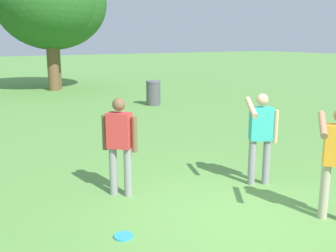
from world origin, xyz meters
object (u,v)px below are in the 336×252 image
Objects in this scene: person_catcher at (120,140)px; tree_slender_mid at (49,1)px; trash_can_further_along at (153,93)px; frisbee at (123,236)px; tree_back_left at (51,3)px; person_bystander at (261,132)px.

tree_slender_mid is at bearing 78.12° from person_catcher.
tree_slender_mid is (-2.02, 6.61, 3.86)m from trash_can_further_along.
person_catcher is 1.72m from frisbee.
person_catcher is 14.97m from tree_slender_mid.
person_catcher is at bearing 65.88° from frisbee.
tree_back_left reaches higher than tree_slender_mid.
tree_slender_mid is 0.97× the size of tree_back_left.
person_bystander is 1.71× the size of trash_can_further_along.
tree_slender_mid is at bearing 107.00° from trash_can_further_along.
tree_back_left reaches higher than frisbee.
person_catcher is 9.16m from trash_can_further_along.
tree_slender_mid is (3.59, 15.58, 4.33)m from frisbee.
trash_can_further_along reaches higher than frisbee.
tree_back_left is at bearing 76.57° from frisbee.
person_bystander is at bearing -107.71° from trash_can_further_along.
tree_back_left is at bearing 64.34° from tree_slender_mid.
frisbee is 16.56m from tree_slender_mid.
trash_can_further_along is at bearing -76.13° from tree_back_left.
frisbee is (-2.89, -0.46, -0.95)m from person_bystander.
person_catcher and person_bystander have the same top height.
tree_slender_mid is (3.00, 14.26, 3.40)m from person_catcher.
person_bystander is 0.24× the size of tree_back_left.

